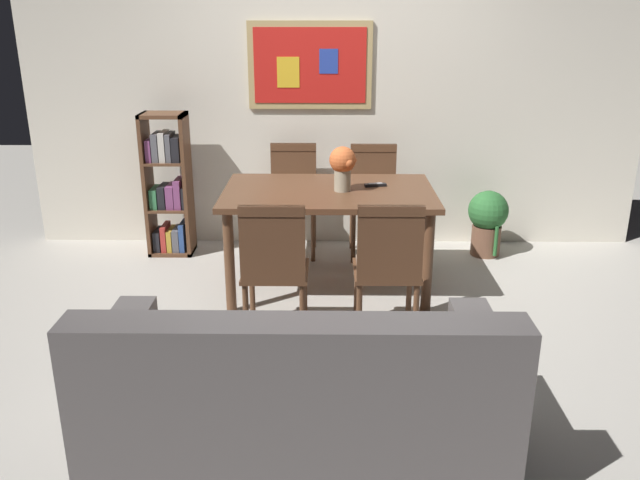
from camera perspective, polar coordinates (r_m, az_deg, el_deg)
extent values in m
plane|color=#B7B2A8|center=(4.37, 1.41, -7.17)|extent=(12.00, 12.00, 0.00)
cube|color=silver|center=(5.62, 1.32, 12.69)|extent=(5.20, 0.10, 2.60)
cube|color=tan|center=(5.53, -0.88, 14.95)|extent=(1.02, 0.02, 0.70)
cube|color=red|center=(5.52, -0.88, 14.94)|extent=(0.92, 0.01, 0.60)
cube|color=gold|center=(5.52, -2.79, 14.38)|extent=(0.18, 0.00, 0.24)
cube|color=#263FA5|center=(5.51, 0.76, 15.29)|extent=(0.15, 0.00, 0.20)
cube|color=brown|center=(4.62, 0.76, 4.15)|extent=(1.48, 0.95, 0.04)
cylinder|color=brown|center=(4.41, -7.88, -1.98)|extent=(0.07, 0.07, 0.72)
cylinder|color=brown|center=(4.41, 9.35, -2.04)|extent=(0.07, 0.07, 0.72)
cylinder|color=brown|center=(5.15, -6.63, 1.23)|extent=(0.07, 0.07, 0.72)
cylinder|color=brown|center=(5.15, 8.10, 1.17)|extent=(0.07, 0.07, 0.72)
cube|color=brown|center=(5.43, -2.37, 3.13)|extent=(0.40, 0.40, 0.03)
cube|color=#997A66|center=(5.42, -2.38, 3.41)|extent=(0.36, 0.36, 0.03)
cylinder|color=brown|center=(5.65, -0.53, 1.42)|extent=(0.04, 0.04, 0.42)
cylinder|color=brown|center=(5.66, -3.97, 1.43)|extent=(0.04, 0.04, 0.42)
cylinder|color=brown|center=(5.32, -0.61, 0.30)|extent=(0.04, 0.04, 0.42)
cylinder|color=brown|center=(5.34, -4.26, 0.31)|extent=(0.04, 0.04, 0.42)
cube|color=brown|center=(5.54, -2.31, 6.07)|extent=(0.38, 0.04, 0.46)
cube|color=brown|center=(5.50, -2.34, 8.10)|extent=(0.38, 0.05, 0.06)
cube|color=brown|center=(4.03, -3.88, -2.74)|extent=(0.40, 0.40, 0.03)
cube|color=#997A66|center=(4.02, -3.89, -2.38)|extent=(0.36, 0.36, 0.03)
cylinder|color=brown|center=(3.98, -6.45, -6.64)|extent=(0.04, 0.04, 0.42)
cylinder|color=brown|center=(3.96, -1.53, -6.71)|extent=(0.04, 0.04, 0.42)
cylinder|color=brown|center=(4.29, -5.92, -4.66)|extent=(0.04, 0.04, 0.42)
cylinder|color=brown|center=(4.26, -1.36, -4.70)|extent=(0.04, 0.04, 0.42)
cube|color=brown|center=(3.78, -4.17, -0.36)|extent=(0.38, 0.04, 0.46)
cube|color=brown|center=(3.71, -4.25, 2.55)|extent=(0.38, 0.05, 0.06)
cube|color=brown|center=(4.04, 5.78, -2.72)|extent=(0.40, 0.40, 0.03)
cube|color=#997A66|center=(4.03, 5.80, -2.36)|extent=(0.36, 0.36, 0.03)
cylinder|color=brown|center=(3.97, 3.42, -6.65)|extent=(0.04, 0.04, 0.42)
cylinder|color=brown|center=(4.00, 8.32, -6.62)|extent=(0.04, 0.04, 0.42)
cylinder|color=brown|center=(4.28, 3.21, -4.66)|extent=(0.04, 0.04, 0.42)
cylinder|color=brown|center=(4.31, 7.75, -4.64)|extent=(0.04, 0.04, 0.42)
cube|color=brown|center=(3.79, 6.13, -0.34)|extent=(0.38, 0.04, 0.46)
cube|color=brown|center=(3.73, 6.24, 2.55)|extent=(0.38, 0.05, 0.06)
cube|color=brown|center=(5.40, 4.69, 3.02)|extent=(0.40, 0.40, 0.03)
cube|color=#997A66|center=(5.40, 4.70, 3.30)|extent=(0.36, 0.36, 0.03)
cylinder|color=brown|center=(5.65, 6.24, 1.30)|extent=(0.04, 0.04, 0.42)
cylinder|color=brown|center=(5.62, 2.79, 1.32)|extent=(0.04, 0.04, 0.42)
cylinder|color=brown|center=(5.33, 6.57, 0.17)|extent=(0.04, 0.04, 0.42)
cylinder|color=brown|center=(5.30, 2.92, 0.18)|extent=(0.04, 0.04, 0.42)
cube|color=brown|center=(5.52, 4.64, 5.97)|extent=(0.38, 0.04, 0.46)
cube|color=brown|center=(5.47, 4.70, 8.00)|extent=(0.38, 0.05, 0.06)
cube|color=#514C4C|center=(3.09, -1.76, -15.15)|extent=(1.80, 0.84, 0.40)
cube|color=#514C4C|center=(2.59, -2.15, -11.50)|extent=(1.80, 0.20, 0.44)
cube|color=#514C4C|center=(3.07, -17.34, -9.60)|extent=(0.18, 0.80, 0.22)
cube|color=#514C4C|center=(3.00, 14.06, -9.94)|extent=(0.18, 0.80, 0.22)
cube|color=#334C72|center=(2.80, -11.40, -10.82)|extent=(0.32, 0.16, 0.33)
cube|color=maroon|center=(2.74, -1.99, -11.08)|extent=(0.32, 0.16, 0.33)
cube|color=brown|center=(5.61, -14.73, 4.66)|extent=(0.03, 0.28, 1.18)
cube|color=brown|center=(5.53, -11.42, 4.72)|extent=(0.03, 0.28, 1.18)
cube|color=brown|center=(5.73, -12.66, -0.87)|extent=(0.36, 0.28, 0.03)
cube|color=brown|center=(5.46, -13.55, 10.54)|extent=(0.36, 0.28, 0.03)
cube|color=brown|center=(5.62, -12.94, 2.75)|extent=(0.30, 0.28, 0.02)
cube|color=brown|center=(5.52, -13.24, 6.67)|extent=(0.30, 0.28, 0.02)
cube|color=black|center=(5.73, -13.81, 0.09)|extent=(0.05, 0.22, 0.17)
cube|color=#B2332D|center=(5.71, -13.27, 0.29)|extent=(0.04, 0.22, 0.22)
cube|color=gold|center=(5.70, -12.79, 0.12)|extent=(0.04, 0.22, 0.18)
cube|color=#595960|center=(5.69, -12.26, 0.15)|extent=(0.05, 0.22, 0.19)
cube|color=#2D4C8C|center=(5.67, -11.77, 0.38)|extent=(0.04, 0.22, 0.24)
cube|color=#337247|center=(5.62, -14.09, 3.65)|extent=(0.06, 0.22, 0.16)
cube|color=black|center=(5.60, -13.44, 3.76)|extent=(0.06, 0.22, 0.19)
cube|color=#7F3F72|center=(5.58, -12.76, 3.79)|extent=(0.06, 0.22, 0.19)
cube|color=#7F3F72|center=(5.56, -12.15, 4.03)|extent=(0.05, 0.22, 0.24)
cube|color=black|center=(5.56, -11.52, 3.75)|extent=(0.05, 0.22, 0.18)
cube|color=#7F3F72|center=(5.53, -14.50, 7.64)|extent=(0.04, 0.22, 0.18)
cube|color=#595960|center=(5.51, -13.98, 7.90)|extent=(0.05, 0.22, 0.23)
cube|color=beige|center=(5.50, -13.40, 7.97)|extent=(0.05, 0.22, 0.24)
cube|color=#595960|center=(5.49, -12.87, 7.93)|extent=(0.04, 0.22, 0.23)
cube|color=black|center=(5.48, -12.28, 7.81)|extent=(0.06, 0.22, 0.20)
cylinder|color=brown|center=(5.67, 14.22, -0.01)|extent=(0.24, 0.24, 0.26)
cylinder|color=#332319|center=(5.64, 14.32, 1.12)|extent=(0.22, 0.22, 0.02)
sphere|color=#2D6B33|center=(5.60, 14.44, 2.50)|extent=(0.33, 0.33, 0.33)
cylinder|color=#2D6B33|center=(5.55, 15.07, -0.07)|extent=(0.03, 0.03, 0.26)
cylinder|color=#2D6B33|center=(5.76, 15.23, 0.84)|extent=(0.03, 0.03, 0.21)
cylinder|color=tan|center=(4.58, 1.96, 5.25)|extent=(0.12, 0.12, 0.16)
sphere|color=#D86633|center=(4.54, 1.98, 6.99)|extent=(0.18, 0.18, 0.18)
sphere|color=#EACC4C|center=(4.60, 1.50, 7.20)|extent=(0.05, 0.05, 0.05)
sphere|color=#D86633|center=(4.49, 2.51, 6.68)|extent=(0.06, 0.06, 0.06)
sphere|color=#D86633|center=(4.57, 2.86, 6.97)|extent=(0.05, 0.05, 0.05)
cube|color=black|center=(4.72, 4.84, 4.79)|extent=(0.16, 0.07, 0.02)
cube|color=gray|center=(4.72, 4.84, 4.93)|extent=(0.10, 0.05, 0.00)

